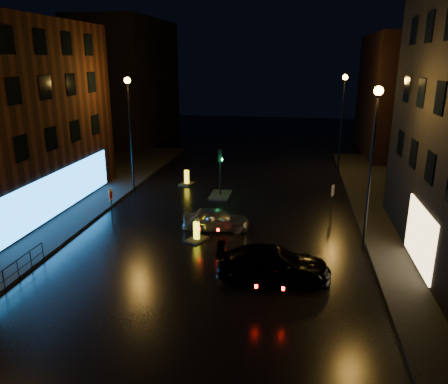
% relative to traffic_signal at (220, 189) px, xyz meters
% --- Properties ---
extents(ground, '(120.00, 120.00, 0.00)m').
position_rel_traffic_signal_xyz_m(ground, '(1.20, -14.00, -0.50)').
color(ground, black).
rests_on(ground, ground).
extents(pavement_left, '(12.00, 44.00, 0.15)m').
position_rel_traffic_signal_xyz_m(pavement_left, '(-12.80, -6.00, -0.43)').
color(pavement_left, black).
rests_on(pavement_left, ground).
extents(building_far_left, '(8.00, 16.00, 14.00)m').
position_rel_traffic_signal_xyz_m(building_far_left, '(-14.80, 21.00, 6.50)').
color(building_far_left, black).
rests_on(building_far_left, ground).
extents(building_far_right, '(8.00, 14.00, 12.00)m').
position_rel_traffic_signal_xyz_m(building_far_right, '(16.20, 18.00, 5.50)').
color(building_far_right, black).
rests_on(building_far_right, ground).
extents(street_lamp_lfar, '(0.44, 0.44, 8.37)m').
position_rel_traffic_signal_xyz_m(street_lamp_lfar, '(-6.60, -0.00, 5.06)').
color(street_lamp_lfar, black).
rests_on(street_lamp_lfar, ground).
extents(street_lamp_rnear, '(0.44, 0.44, 8.37)m').
position_rel_traffic_signal_xyz_m(street_lamp_rnear, '(9.00, -8.00, 5.06)').
color(street_lamp_rnear, black).
rests_on(street_lamp_rnear, ground).
extents(street_lamp_rfar, '(0.44, 0.44, 8.37)m').
position_rel_traffic_signal_xyz_m(street_lamp_rfar, '(9.00, 8.00, 5.06)').
color(street_lamp_rfar, black).
rests_on(street_lamp_rfar, ground).
extents(traffic_signal, '(1.40, 2.40, 3.45)m').
position_rel_traffic_signal_xyz_m(traffic_signal, '(0.00, 0.00, 0.00)').
color(traffic_signal, black).
rests_on(traffic_signal, ground).
extents(guard_railing, '(0.05, 6.04, 1.00)m').
position_rel_traffic_signal_xyz_m(guard_railing, '(-6.80, -15.00, 0.24)').
color(guard_railing, black).
rests_on(guard_railing, ground).
extents(silver_hatchback, '(3.98, 2.00, 1.30)m').
position_rel_traffic_signal_xyz_m(silver_hatchback, '(0.89, -6.55, 0.15)').
color(silver_hatchback, '#B6B9BE').
rests_on(silver_hatchback, ground).
extents(dark_sedan, '(5.34, 2.59, 1.50)m').
position_rel_traffic_signal_xyz_m(dark_sedan, '(4.52, -11.98, 0.25)').
color(dark_sedan, black).
rests_on(dark_sedan, ground).
extents(bollard_near, '(1.24, 1.45, 1.07)m').
position_rel_traffic_signal_xyz_m(bollard_near, '(0.12, -8.28, -0.27)').
color(bollard_near, black).
rests_on(bollard_near, ground).
extents(bollard_far, '(1.17, 1.51, 1.18)m').
position_rel_traffic_signal_xyz_m(bollard_far, '(-3.14, 2.51, -0.24)').
color(bollard_far, black).
rests_on(bollard_far, ground).
extents(road_sign_left, '(0.08, 0.52, 2.15)m').
position_rel_traffic_signal_xyz_m(road_sign_left, '(-5.53, -6.52, 1.11)').
color(road_sign_left, black).
rests_on(road_sign_left, ground).
extents(road_sign_right, '(0.21, 0.48, 2.05)m').
position_rel_traffic_signal_xyz_m(road_sign_right, '(7.70, -3.13, 1.03)').
color(road_sign_right, black).
rests_on(road_sign_right, ground).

